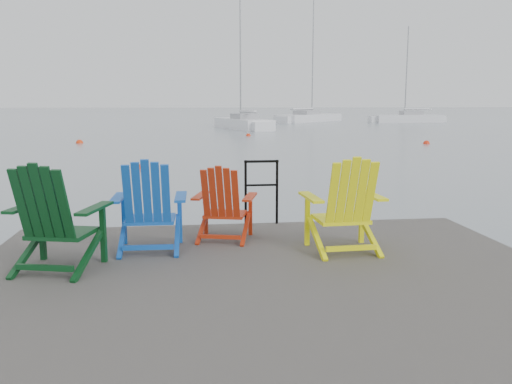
{
  "coord_description": "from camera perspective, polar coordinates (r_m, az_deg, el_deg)",
  "views": [
    {
      "loc": [
        -0.74,
        -4.91,
        2.19
      ],
      "look_at": [
        0.25,
        3.07,
        0.85
      ],
      "focal_mm": 38.0,
      "sensor_mm": 36.0,
      "label": 1
    }
  ],
  "objects": [
    {
      "name": "chair_green",
      "position": [
        5.77,
        -20.46,
        -2.51
      ],
      "size": [
        1.01,
        0.96,
        1.1
      ],
      "rotation": [
        0.0,
        0.0,
        -0.25
      ],
      "color": "#093415",
      "rests_on": "dock"
    },
    {
      "name": "buoy_b",
      "position": [
        30.54,
        -18.08,
        4.91
      ],
      "size": [
        0.38,
        0.38,
        0.38
      ],
      "primitive_type": "sphere",
      "color": "#ED380D",
      "rests_on": "ground"
    },
    {
      "name": "sailboat_mid",
      "position": [
        60.87,
        5.62,
        7.72
      ],
      "size": [
        8.89,
        9.07,
        13.7
      ],
      "rotation": [
        0.0,
        0.0,
        -0.77
      ],
      "color": "white",
      "rests_on": "ground"
    },
    {
      "name": "chair_red",
      "position": [
        6.65,
        -3.45,
        -1.16
      ],
      "size": [
        0.86,
        0.81,
        0.93
      ],
      "rotation": [
        0.0,
        0.0,
        -0.26
      ],
      "color": "#B3280D",
      "rests_on": "dock"
    },
    {
      "name": "buoy_a",
      "position": [
        18.33,
        -11.79,
        2.42
      ],
      "size": [
        0.38,
        0.38,
        0.38
      ],
      "primitive_type": "sphere",
      "color": "#E9410D",
      "rests_on": "ground"
    },
    {
      "name": "dock",
      "position": [
        5.29,
        1.44,
        -10.92
      ],
      "size": [
        6.0,
        5.0,
        1.4
      ],
      "color": "#292625",
      "rests_on": "ground"
    },
    {
      "name": "buoy_c",
      "position": [
        30.0,
        17.5,
        4.87
      ],
      "size": [
        0.35,
        0.35,
        0.35
      ],
      "primitive_type": "sphere",
      "color": "red",
      "rests_on": "ground"
    },
    {
      "name": "sailboat_near",
      "position": [
        44.85,
        -1.42,
        7.15
      ],
      "size": [
        4.28,
        8.94,
        11.91
      ],
      "rotation": [
        0.0,
        0.0,
        0.24
      ],
      "color": "white",
      "rests_on": "ground"
    },
    {
      "name": "sailboat_far",
      "position": [
        60.29,
        15.71,
        7.4
      ],
      "size": [
        7.36,
        2.29,
        10.19
      ],
      "rotation": [
        0.0,
        0.0,
        1.63
      ],
      "color": "silver",
      "rests_on": "ground"
    },
    {
      "name": "chair_yellow",
      "position": [
        6.18,
        9.36,
        -1.33
      ],
      "size": [
        0.89,
        0.83,
        1.08
      ],
      "rotation": [
        0.0,
        0.0,
        0.05
      ],
      "color": "#F4F40D",
      "rests_on": "dock"
    },
    {
      "name": "chair_blue",
      "position": [
        6.26,
        -11.21,
        -1.4
      ],
      "size": [
        0.85,
        0.79,
        1.05
      ],
      "rotation": [
        0.0,
        0.0,
        -0.02
      ],
      "color": "#114CB0",
      "rests_on": "dock"
    },
    {
      "name": "buoy_d",
      "position": [
        35.29,
        -0.82,
        5.94
      ],
      "size": [
        0.31,
        0.31,
        0.31
      ],
      "primitive_type": "sphere",
      "color": "red",
      "rests_on": "ground"
    },
    {
      "name": "handrail",
      "position": [
        7.51,
        0.57,
        0.67
      ],
      "size": [
        0.48,
        0.04,
        0.9
      ],
      "color": "black",
      "rests_on": "dock"
    },
    {
      "name": "ground",
      "position": [
        5.43,
        1.42,
        -14.36
      ],
      "size": [
        400.0,
        400.0,
        0.0
      ],
      "primitive_type": "plane",
      "color": "gray",
      "rests_on": "ground"
    }
  ]
}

